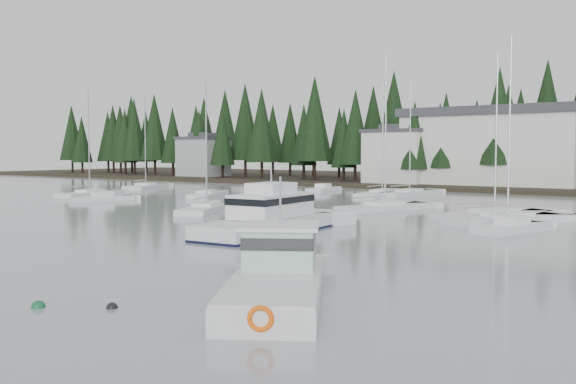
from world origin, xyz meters
name	(u,v)px	position (x,y,z in m)	size (l,w,h in m)	color
far_shore_land	(555,185)	(0.00, 97.00, 0.00)	(240.00, 54.00, 1.00)	black
conifer_treeline	(535,188)	(0.00, 86.00, 0.00)	(200.00, 22.00, 20.00)	black
house_west	(399,155)	(-18.00, 79.00, 4.65)	(9.54, 7.42, 8.75)	silver
house_far_west	(203,156)	(-60.00, 81.00, 4.40)	(8.48, 7.42, 8.25)	#999EA0
harbor_inn	(507,147)	(-2.96, 82.34, 5.78)	(29.50, 11.50, 10.90)	silver
cabin_cruiser_center	(268,222)	(0.30, 23.40, 0.74)	(4.52, 11.75, 4.94)	silver
lobster_boat_teal	(277,284)	(11.77, 9.13, 0.58)	(7.18, 9.04, 4.86)	silver
sailboat_1	(207,210)	(-13.46, 32.40, 0.06)	(6.78, 10.26, 11.75)	silver
sailboat_2	(495,218)	(8.94, 40.96, 0.06)	(7.30, 10.50, 13.15)	silver
sailboat_3	(385,209)	(-1.25, 42.32, 0.08)	(5.35, 10.38, 14.31)	silver
sailboat_5	(207,196)	(-25.57, 45.29, 0.07)	(6.08, 8.44, 11.74)	silver
sailboat_6	(146,188)	(-44.22, 52.67, 0.07)	(6.07, 9.18, 13.74)	silver
sailboat_10	(382,195)	(-10.15, 58.81, 0.07)	(3.38, 10.65, 13.67)	silver
sailboat_11	(90,195)	(-37.66, 38.32, 0.07)	(4.54, 9.50, 12.98)	silver
sailboat_12	(508,222)	(10.74, 38.39, 0.07)	(7.18, 10.20, 14.04)	silver
sailboat_13	(409,195)	(-7.80, 61.20, 0.07)	(3.30, 10.95, 14.01)	silver
runabout_0	(102,200)	(-30.16, 34.26, 0.13)	(4.00, 6.78, 1.42)	silver
runabout_1	(512,230)	(12.57, 33.33, 0.13)	(3.77, 6.45, 1.42)	silver
runabout_3	(323,190)	(-20.09, 61.35, 0.13)	(2.97, 6.27, 1.42)	silver
runabout_4	(312,224)	(0.22, 28.55, 0.13)	(2.29, 6.66, 1.42)	silver
mooring_buoy_green	(38,307)	(5.98, 3.60, 0.00)	(0.47, 0.47, 0.47)	#145933
mooring_buoy_dark	(112,308)	(8.04, 4.98, 0.00)	(0.39, 0.39, 0.39)	black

